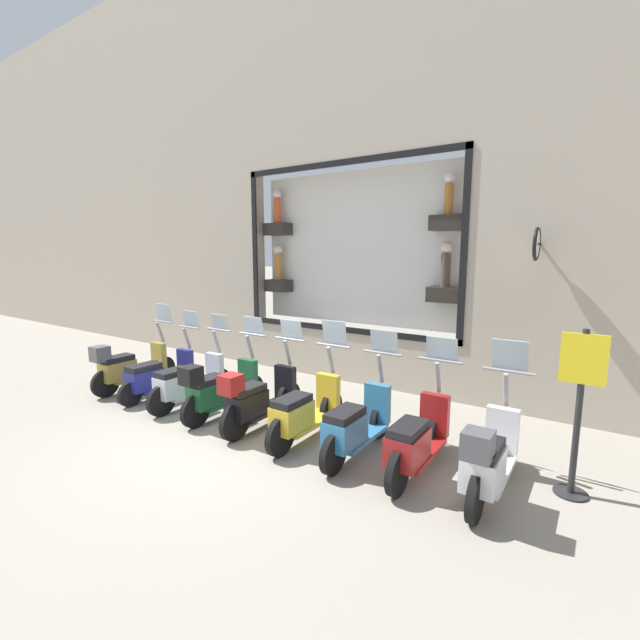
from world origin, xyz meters
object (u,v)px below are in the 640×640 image
(scooter_teal_2, at_px, (356,425))
(scooter_navy_7, at_px, (157,376))
(scooter_red_1, at_px, (416,441))
(shop_sign_post, at_px, (579,407))
(scooter_silver_6, at_px, (187,383))
(scooter_yellow_3, at_px, (304,412))
(scooter_olive_8, at_px, (128,367))
(scooter_green_5, at_px, (218,390))
(scooter_white_0, at_px, (488,458))
(scooter_black_4, at_px, (257,399))

(scooter_teal_2, distance_m, scooter_navy_7, 4.23)
(scooter_red_1, bearing_deg, shop_sign_post, -70.79)
(scooter_silver_6, bearing_deg, scooter_navy_7, 90.39)
(scooter_red_1, height_order, scooter_yellow_3, scooter_yellow_3)
(scooter_olive_8, bearing_deg, scooter_green_5, -90.03)
(scooter_white_0, height_order, scooter_navy_7, scooter_white_0)
(scooter_teal_2, relative_size, scooter_silver_6, 1.00)
(scooter_teal_2, relative_size, scooter_navy_7, 1.01)
(scooter_red_1, distance_m, scooter_silver_6, 4.23)
(scooter_red_1, bearing_deg, scooter_yellow_3, 89.94)
(scooter_black_4, xyz_separation_m, scooter_green_5, (-0.00, 0.85, -0.01))
(scooter_green_5, distance_m, scooter_navy_7, 1.69)
(scooter_red_1, xyz_separation_m, scooter_teal_2, (-0.00, 0.85, -0.01))
(shop_sign_post, bearing_deg, scooter_olive_8, 94.73)
(scooter_black_4, bearing_deg, scooter_navy_7, 88.89)
(scooter_teal_2, relative_size, scooter_yellow_3, 1.00)
(scooter_red_1, distance_m, scooter_yellow_3, 1.69)
(scooter_olive_8, xyz_separation_m, shop_sign_post, (0.62, -7.54, 0.56))
(scooter_white_0, bearing_deg, scooter_yellow_3, 88.59)
(scooter_navy_7, relative_size, scooter_olive_8, 0.99)
(shop_sign_post, bearing_deg, scooter_teal_2, 102.92)
(scooter_yellow_3, bearing_deg, scooter_red_1, -90.06)
(scooter_teal_2, bearing_deg, scooter_black_4, 91.90)
(scooter_green_5, distance_m, scooter_silver_6, 0.85)
(scooter_teal_2, distance_m, scooter_olive_8, 5.08)
(scooter_teal_2, distance_m, scooter_yellow_3, 0.85)
(scooter_white_0, distance_m, shop_sign_post, 1.14)
(scooter_red_1, height_order, scooter_olive_8, scooter_olive_8)
(scooter_silver_6, height_order, scooter_olive_8, scooter_olive_8)
(scooter_teal_2, xyz_separation_m, shop_sign_post, (0.57, -2.46, 0.60))
(scooter_teal_2, bearing_deg, shop_sign_post, -77.08)
(scooter_red_1, relative_size, scooter_olive_8, 1.00)
(scooter_red_1, distance_m, scooter_black_4, 2.54)
(scooter_yellow_3, bearing_deg, scooter_olive_8, 90.82)
(scooter_red_1, distance_m, scooter_green_5, 3.38)
(scooter_white_0, relative_size, scooter_silver_6, 1.00)
(scooter_olive_8, distance_m, shop_sign_post, 7.59)
(scooter_silver_6, bearing_deg, scooter_green_5, -93.92)
(scooter_red_1, bearing_deg, scooter_white_0, -94.10)
(scooter_yellow_3, relative_size, scooter_green_5, 1.00)
(scooter_black_4, height_order, scooter_navy_7, scooter_black_4)
(scooter_olive_8, bearing_deg, scooter_black_4, -89.97)
(scooter_silver_6, bearing_deg, scooter_olive_8, 91.92)
(scooter_white_0, bearing_deg, scooter_black_4, 89.95)
(scooter_red_1, relative_size, scooter_navy_7, 1.01)
(scooter_green_5, distance_m, scooter_olive_8, 2.54)
(shop_sign_post, bearing_deg, scooter_navy_7, 94.89)
(scooter_silver_6, bearing_deg, scooter_yellow_3, -89.91)
(scooter_teal_2, xyz_separation_m, scooter_olive_8, (-0.06, 5.07, 0.04))
(scooter_white_0, height_order, scooter_olive_8, scooter_white_0)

